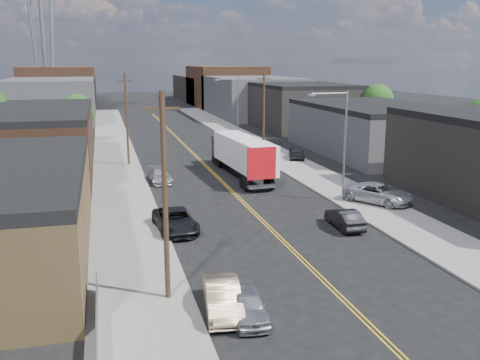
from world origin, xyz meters
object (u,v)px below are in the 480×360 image
car_left_a (247,305)px  car_right_lot_a (378,193)px  car_left_b (223,298)px  car_right_lot_c (296,153)px  car_left_c (175,221)px  car_left_d (160,176)px  semi_truck (240,153)px  car_right_oncoming (345,218)px  car_ahead_truck (232,148)px

car_left_a → car_right_lot_a: size_ratio=0.70×
car_left_b → car_right_lot_c: car_right_lot_c is taller
car_left_a → car_left_c: (-1.40, 13.33, 0.08)m
car_left_d → car_right_lot_c: (16.72, 7.94, 0.21)m
semi_truck → car_right_oncoming: semi_truck is taller
car_left_a → car_right_lot_c: bearing=70.4°
car_left_b → car_right_oncoming: car_left_b is taller
car_left_a → car_left_d: size_ratio=0.86×
car_ahead_truck → car_right_lot_a: bearing=-71.4°
car_ahead_truck → semi_truck: bearing=-94.1°
semi_truck → car_right_oncoming: bearing=-86.0°
semi_truck → car_left_d: semi_truck is taller
semi_truck → car_right_lot_a: bearing=-63.9°
semi_truck → car_ahead_truck: bearing=75.9°
car_left_c → car_left_d: size_ratio=1.19×
car_ahead_truck → car_left_b: bearing=-98.3°
semi_truck → car_left_c: size_ratio=2.89×
car_left_b → car_left_d: size_ratio=0.99×
car_left_c → car_left_b: bearing=-92.3°
car_left_b → car_right_lot_c: (16.88, 35.75, 0.13)m
car_left_a → car_right_lot_c: (15.93, 36.56, 0.20)m
car_left_d → car_left_c: bearing=-95.3°
semi_truck → car_right_lot_c: size_ratio=3.72×
car_left_c → car_right_lot_a: bearing=5.2°
car_left_c → car_ahead_truck: size_ratio=0.94×
car_left_d → car_right_lot_a: bearing=-40.9°
semi_truck → car_ahead_truck: size_ratio=2.72×
car_right_lot_a → car_ahead_truck: 26.38m
car_right_lot_a → car_ahead_truck: (-5.79, 25.74, -0.13)m
semi_truck → car_left_b: size_ratio=3.48×
car_right_oncoming → car_left_b: bearing=45.7°
car_left_d → car_right_oncoming: (10.79, -17.47, 0.03)m
car_left_b → car_right_oncoming: (10.95, 10.34, -0.05)m
car_left_b → car_right_lot_a: 22.32m
car_left_d → car_right_oncoming: 20.53m
car_left_b → car_right_lot_a: car_right_lot_a is taller
car_left_b → car_right_oncoming: size_ratio=1.08×
car_left_d → car_right_lot_a: car_right_lot_a is taller
car_left_b → car_left_c: 12.53m
car_right_oncoming → car_ahead_truck: 30.71m
semi_truck → car_left_a: (-7.36, -29.81, -1.63)m
car_left_d → car_ahead_truck: 16.77m
car_left_a → car_right_oncoming: bearing=52.1°
car_left_c → car_right_lot_c: 28.98m
car_left_a → car_left_c: bearing=100.0°
car_left_a → car_right_oncoming: 14.98m
car_left_a → car_left_c: size_ratio=0.73×
car_right_lot_a → car_ahead_truck: size_ratio=0.97×
semi_truck → car_left_d: 8.39m
car_left_d → car_right_oncoming: size_ratio=1.09×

